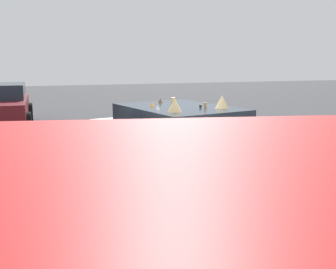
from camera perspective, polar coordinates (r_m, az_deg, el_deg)
ground_plane at (r=7.35m, az=2.22°, el=-6.77°), size 60.00×60.00×0.00m
art_car_decorated at (r=7.19m, az=2.13°, el=-1.28°), size 4.96×2.75×1.60m
parked_sedan_row_back_center at (r=14.21m, az=-23.03°, el=3.86°), size 4.45×2.06×1.43m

